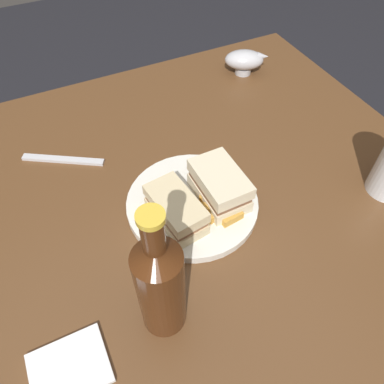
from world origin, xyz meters
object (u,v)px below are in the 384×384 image
object	(u,v)px
sandwich_half_right	(220,186)
gravy_boat	(245,60)
sandwich_half_left	(176,210)
fork	(63,160)
cider_bottle	(160,285)
napkin	(69,368)
plate	(192,203)

from	to	relation	value
sandwich_half_right	gravy_boat	xyz separation A→B (m)	(0.28, 0.37, -0.01)
sandwich_half_left	fork	distance (m)	0.31
gravy_boat	cider_bottle	bearing A→B (deg)	-130.87
napkin	fork	size ratio (longest dim) A/B	0.61
plate	fork	world-z (taller)	plate
gravy_boat	sandwich_half_left	bearing A→B (deg)	-134.29
plate	fork	bearing A→B (deg)	130.24
napkin	fork	bearing A→B (deg)	78.01
gravy_boat	cider_bottle	distance (m)	0.72
plate	gravy_boat	bearing A→B (deg)	47.35
cider_bottle	sandwich_half_left	bearing A→B (deg)	59.60
napkin	sandwich_half_left	bearing A→B (deg)	34.16
plate	fork	distance (m)	0.31
sandwich_half_right	gravy_boat	size ratio (longest dim) A/B	0.99
gravy_boat	fork	world-z (taller)	gravy_boat
gravy_boat	napkin	world-z (taller)	gravy_boat
plate	napkin	xyz separation A→B (m)	(-0.29, -0.19, -0.00)
plate	sandwich_half_right	bearing A→B (deg)	-14.69
gravy_boat	napkin	bearing A→B (deg)	-138.37
plate	cider_bottle	world-z (taller)	cider_bottle
sandwich_half_right	plate	bearing A→B (deg)	165.31
plate	gravy_boat	size ratio (longest dim) A/B	2.06
gravy_boat	fork	xyz separation A→B (m)	(-0.53, -0.13, -0.04)
cider_bottle	fork	size ratio (longest dim) A/B	1.49
cider_bottle	plate	bearing A→B (deg)	53.02
gravy_boat	cider_bottle	size ratio (longest dim) A/B	0.46
plate	cider_bottle	bearing A→B (deg)	-126.98
fork	plate	bearing A→B (deg)	-18.36
plate	sandwich_half_left	xyz separation A→B (m)	(-0.05, -0.03, 0.04)
cider_bottle	napkin	bearing A→B (deg)	-175.33
fork	napkin	bearing A→B (deg)	-70.60
cider_bottle	fork	xyz separation A→B (m)	(-0.06, 0.41, -0.11)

